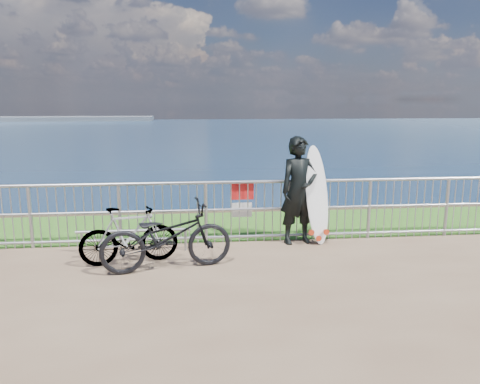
{
  "coord_description": "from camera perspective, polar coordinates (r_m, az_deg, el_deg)",
  "views": [
    {
      "loc": [
        -0.71,
        -6.49,
        2.53
      ],
      "look_at": [
        0.07,
        1.2,
        1.0
      ],
      "focal_mm": 35.0,
      "sensor_mm": 36.0,
      "label": 1
    }
  ],
  "objects": [
    {
      "name": "bike_rack",
      "position": [
        8.07,
        -12.8,
        -4.92
      ],
      "size": [
        1.91,
        0.05,
        0.4
      ],
      "color": "#9A9DA2",
      "rests_on": "ground"
    },
    {
      "name": "bicycle_far",
      "position": [
        7.51,
        -13.38,
        -5.16
      ],
      "size": [
        1.57,
        0.72,
        0.91
      ],
      "primitive_type": "imported",
      "rotation": [
        0.0,
        0.0,
        1.77
      ],
      "color": "black",
      "rests_on": "ground"
    },
    {
      "name": "railing",
      "position": [
        8.35,
        -0.62,
        -2.3
      ],
      "size": [
        10.06,
        0.1,
        1.13
      ],
      "color": "#9A9DA2",
      "rests_on": "ground"
    },
    {
      "name": "grass_strip",
      "position": [
        9.56,
        -1.33,
        -4.09
      ],
      "size": [
        120.0,
        120.0,
        0.0
      ],
      "primitive_type": "plane",
      "color": "#2D661C",
      "rests_on": "ground"
    },
    {
      "name": "seascape",
      "position": [
        160.01,
        -21.64,
        8.09
      ],
      "size": [
        260.0,
        260.0,
        5.0
      ],
      "color": "brown",
      "rests_on": "ground"
    },
    {
      "name": "bicycle_near",
      "position": [
        7.11,
        -8.93,
        -5.38
      ],
      "size": [
        2.07,
        1.08,
        1.03
      ],
      "primitive_type": "imported",
      "rotation": [
        0.0,
        0.0,
        1.78
      ],
      "color": "black",
      "rests_on": "ground"
    },
    {
      "name": "surfboard",
      "position": [
        8.39,
        9.37,
        -0.81
      ],
      "size": [
        0.57,
        0.54,
        1.75
      ],
      "color": "white",
      "rests_on": "ground"
    },
    {
      "name": "surfer",
      "position": [
        8.3,
        7.2,
        0.17
      ],
      "size": [
        0.78,
        0.6,
        1.91
      ],
      "primitive_type": "imported",
      "rotation": [
        0.0,
        0.0,
        0.22
      ],
      "color": "black",
      "rests_on": "ground"
    }
  ]
}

